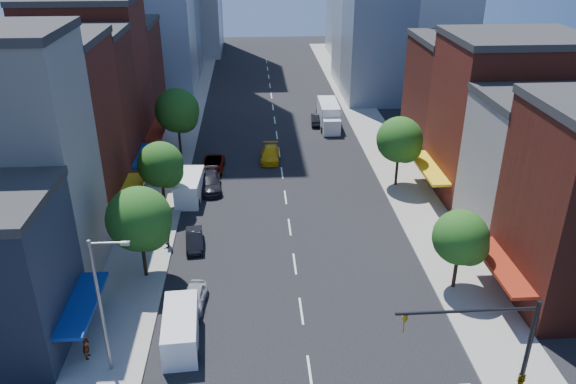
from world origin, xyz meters
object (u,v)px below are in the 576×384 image
Objects in this scene: parked_car_second at (194,239)px; traffic_car_far at (326,112)px; parked_car_rear at (210,182)px; taxi at (270,154)px; parked_car_front at (194,298)px; cargo_van_far at (190,188)px; pedestrian_near at (86,346)px; parked_car_third at (213,165)px; pedestrian_far at (165,236)px; traffic_car_oncoming at (317,119)px; cargo_van_near at (181,331)px; box_truck at (329,116)px.

parked_car_second is 0.83× the size of traffic_car_far.
parked_car_rear reaches higher than taxi.
parked_car_front is 0.76× the size of taxi.
parked_car_second is 0.68× the size of cargo_van_far.
taxi is at bearing -25.54° from pedestrian_near.
parked_car_third is 2.50× the size of pedestrian_far.
cargo_van_far is at bearing -101.78° from parked_car_third.
cargo_van_far reaches higher than traffic_car_oncoming.
parked_car_rear is at bearing 81.17° from parked_car_second.
taxi is 2.66× the size of pedestrian_near.
cargo_van_near is 2.91× the size of pedestrian_near.
cargo_van_near is 1.10× the size of taxi.
parked_car_second is 33.26m from box_truck.
parked_car_third is 2.65× the size of pedestrian_near.
parked_car_rear is at bearing 85.18° from cargo_van_near.
cargo_van_far reaches higher than cargo_van_near.
box_truck reaches higher than traffic_car_far.
parked_car_second is at bearing 58.81° from traffic_car_far.
parked_car_second is 11.14m from parked_car_rear.
parked_car_front is 7.97m from pedestrian_near.
pedestrian_far reaches higher than traffic_car_far.
traffic_car_oncoming is at bearing 58.68° from cargo_van_far.
pedestrian_near is 13.36m from pedestrian_far.
traffic_car_oncoming is at bearing 76.54° from parked_car_front.
traffic_car_far is 3.84m from box_truck.
parked_car_third is 0.91× the size of cargo_van_near.
traffic_car_oncoming is at bearing 50.74° from parked_car_rear.
cargo_van_far reaches higher than taxi.
parked_car_third is (0.67, 15.88, 0.04)m from parked_car_second.
parked_car_second is at bearing 99.80° from parked_car_front.
cargo_van_near is at bearing -83.21° from cargo_van_far.
parked_car_second is 9.10m from cargo_van_far.
parked_car_rear is at bearing -18.21° from pedestrian_near.
taxi is at bearing -125.28° from box_truck.
traffic_car_oncoming is (6.73, 12.31, -0.01)m from taxi.
traffic_car_oncoming is at bearing 147.97° from pedestrian_far.
cargo_van_near is at bearing -91.42° from parked_car_front.
cargo_van_near is 1.26× the size of traffic_car_oncoming.
pedestrian_near is at bearing -18.25° from pedestrian_far.
traffic_car_oncoming is at bearing 60.55° from parked_car_second.
parked_car_rear is 1.23× the size of traffic_car_oncoming.
traffic_car_far is at bearing 51.07° from parked_car_rear.
pedestrian_far is at bearing 179.49° from parked_car_second.
cargo_van_near reaches higher than pedestrian_near.
pedestrian_near reaches higher than traffic_car_far.
pedestrian_far is (-17.51, -29.78, -0.37)m from box_truck.
parked_car_rear is at bearing 95.11° from parked_car_front.
taxi reaches higher than parked_car_front.
parked_car_third is 6.87m from taxi.
cargo_van_far is at bearing 59.51° from traffic_car_oncoming.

